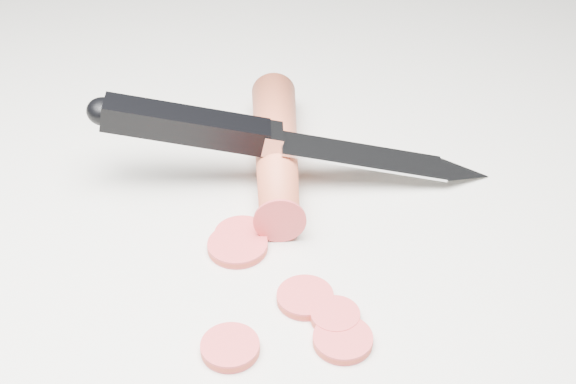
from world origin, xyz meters
TOP-DOWN VIEW (x-y plane):
  - ground at (0.00, 0.00)m, footprint 2.40×2.40m
  - carrot at (0.09, 0.06)m, footprint 0.11×0.17m
  - carrot_slice_1 at (0.04, -0.10)m, footprint 0.03×0.03m
  - carrot_slice_2 at (0.03, -0.07)m, footprint 0.04×0.04m
  - carrot_slice_3 at (0.03, -0.11)m, footprint 0.04×0.04m
  - carrot_slice_4 at (0.02, 0.00)m, footprint 0.04×0.04m
  - carrot_slice_5 at (0.02, -0.01)m, footprint 0.04×0.04m
  - carrot_slice_6 at (-0.03, -0.08)m, footprint 0.04×0.04m
  - kitchen_knife at (0.09, 0.04)m, footprint 0.28×0.17m

SIDE VIEW (x-z plane):
  - ground at x=0.00m, z-range 0.00..0.00m
  - carrot_slice_4 at x=0.02m, z-range 0.00..0.01m
  - carrot_slice_2 at x=0.03m, z-range 0.00..0.01m
  - carrot_slice_3 at x=0.03m, z-range 0.00..0.01m
  - carrot_slice_5 at x=0.02m, z-range 0.00..0.01m
  - carrot_slice_1 at x=0.04m, z-range 0.00..0.01m
  - carrot_slice_6 at x=-0.03m, z-range 0.00..0.01m
  - carrot at x=0.09m, z-range 0.00..0.03m
  - kitchen_knife at x=0.09m, z-range 0.00..0.08m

